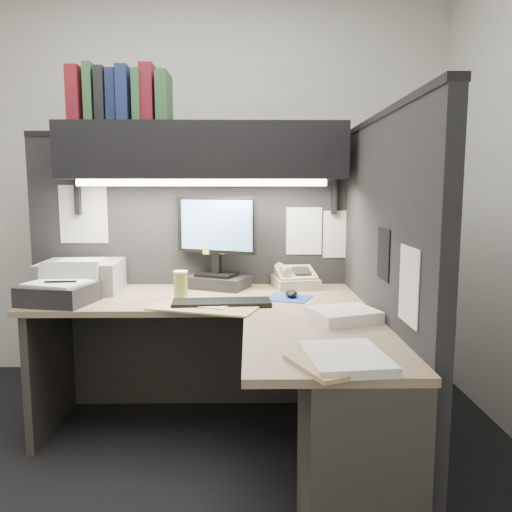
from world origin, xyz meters
name	(u,v)px	position (x,y,z in m)	size (l,w,h in m)	color
floor	(165,485)	(0.00, 0.00, 0.00)	(3.50, 3.50, 0.00)	black
wall_back	(196,182)	(0.00, 1.50, 1.35)	(3.50, 0.04, 2.70)	silver
partition_back	(192,272)	(0.03, 0.93, 0.80)	(1.90, 0.06, 1.60)	black
partition_right	(381,298)	(0.98, 0.18, 0.80)	(0.06, 1.50, 1.60)	black
desk	(261,389)	(0.43, 0.00, 0.44)	(1.70, 1.53, 0.73)	#887056
overhead_shelf	(204,152)	(0.12, 0.75, 1.50)	(1.55, 0.34, 0.30)	black
task_light_tube	(202,183)	(0.12, 0.61, 1.33)	(0.04, 0.04, 1.32)	white
monitor	(216,252)	(0.19, 0.78, 0.94)	(0.46, 0.34, 0.52)	black
keyboard	(222,303)	(0.24, 0.34, 0.74)	(0.48, 0.16, 0.02)	black
mousepad	(288,298)	(0.58, 0.49, 0.73)	(0.22, 0.20, 0.00)	#1B3C96
mouse	(291,294)	(0.59, 0.51, 0.75)	(0.06, 0.10, 0.04)	black
telephone	(295,279)	(0.64, 0.79, 0.78)	(0.24, 0.25, 0.10)	#BBB390
coffee_cup	(181,285)	(0.02, 0.51, 0.80)	(0.07, 0.07, 0.13)	#AD9B45
printer	(82,276)	(-0.56, 0.71, 0.81)	(0.42, 0.36, 0.17)	gray
notebook_stack	(58,294)	(-0.57, 0.39, 0.78)	(0.32, 0.27, 0.10)	black
open_folder	(208,305)	(0.17, 0.32, 0.73)	(0.50, 0.33, 0.01)	tan
paper_stack_a	(344,315)	(0.78, 0.04, 0.76)	(0.26, 0.22, 0.05)	white
paper_stack_b	(345,358)	(0.69, -0.49, 0.75)	(0.25, 0.31, 0.03)	white
manila_stack	(330,365)	(0.63, -0.53, 0.74)	(0.20, 0.26, 0.01)	tan
binder_row	(122,97)	(-0.32, 0.75, 1.79)	(0.53, 0.25, 0.30)	maroon
pinned_papers	(258,235)	(0.42, 0.56, 1.05)	(1.76, 1.31, 0.51)	white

